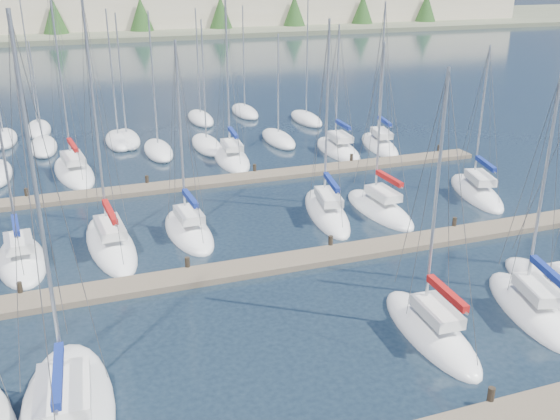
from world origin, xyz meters
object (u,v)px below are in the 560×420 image
object	(u,v)px
sailboat_k	(327,212)
sailboat_c	(67,412)
sailboat_l	(379,209)
sailboat_p	(231,158)
sailboat_j	(189,231)
sailboat_q	(338,149)
sailboat_r	(379,145)
sailboat_d	(431,331)
sailboat_n	(74,171)
sailboat_m	(476,192)
sailboat_i	(111,244)
sailboat_e	(530,309)
sailboat_h	(22,260)

from	to	relation	value
sailboat_k	sailboat_c	size ratio (longest dim) A/B	0.88
sailboat_l	sailboat_p	size ratio (longest dim) A/B	0.86
sailboat_j	sailboat_p	distance (m)	14.86
sailboat_q	sailboat_p	distance (m)	9.18
sailboat_l	sailboat_p	world-z (taller)	sailboat_p
sailboat_r	sailboat_c	bearing A→B (deg)	-124.34
sailboat_l	sailboat_r	xyz separation A→B (m)	(7.16, 13.43, 0.01)
sailboat_d	sailboat_q	bearing A→B (deg)	76.40
sailboat_n	sailboat_m	size ratio (longest dim) A/B	1.45
sailboat_n	sailboat_p	world-z (taller)	sailboat_n
sailboat_j	sailboat_r	size ratio (longest dim) A/B	0.93
sailboat_l	sailboat_p	bearing A→B (deg)	110.56
sailboat_n	sailboat_i	xyz separation A→B (m)	(1.34, -14.37, -0.00)
sailboat_l	sailboat_n	distance (m)	23.27
sailboat_l	sailboat_p	xyz separation A→B (m)	(-5.92, 14.05, 0.01)
sailboat_j	sailboat_c	size ratio (longest dim) A/B	0.82
sailboat_e	sailboat_r	bearing A→B (deg)	89.07
sailboat_p	sailboat_e	xyz separation A→B (m)	(6.50, -27.42, 0.00)
sailboat_r	sailboat_c	distance (m)	38.01
sailboat_r	sailboat_h	world-z (taller)	sailboat_r
sailboat_i	sailboat_d	distance (m)	18.25
sailboat_m	sailboat_c	distance (m)	30.75
sailboat_h	sailboat_m	bearing A→B (deg)	-3.43
sailboat_l	sailboat_c	distance (m)	23.82
sailboat_r	sailboat_m	world-z (taller)	sailboat_r
sailboat_m	sailboat_e	xyz separation A→B (m)	(-7.18, -13.92, 0.01)
sailboat_h	sailboat_q	bearing A→B (deg)	24.13
sailboat_r	sailboat_m	xyz separation A→B (m)	(0.59, -12.87, -0.01)
sailboat_i	sailboat_p	bearing A→B (deg)	47.64
sailboat_q	sailboat_e	distance (m)	26.98
sailboat_p	sailboat_c	world-z (taller)	sailboat_c
sailboat_k	sailboat_n	bearing A→B (deg)	146.76
sailboat_l	sailboat_h	size ratio (longest dim) A/B	1.00
sailboat_h	sailboat_j	bearing A→B (deg)	0.46
sailboat_d	sailboat_p	xyz separation A→B (m)	(-1.20, 27.51, -0.00)
sailboat_h	sailboat_d	distance (m)	21.23
sailboat_r	sailboat_e	bearing A→B (deg)	-93.56
sailboat_l	sailboat_d	xyz separation A→B (m)	(-4.72, -13.46, 0.01)
sailboat_d	sailboat_c	xyz separation A→B (m)	(-14.80, -0.18, -0.01)
sailboat_n	sailboat_d	xyz separation A→B (m)	(13.35, -28.11, -0.01)
sailboat_q	sailboat_c	bearing A→B (deg)	-126.84
sailboat_n	sailboat_r	size ratio (longest dim) A/B	1.22
sailboat_h	sailboat_e	xyz separation A→B (m)	(21.96, -13.08, 0.00)
sailboat_j	sailboat_e	world-z (taller)	sailboat_j
sailboat_k	sailboat_d	size ratio (longest dim) A/B	1.05
sailboat_k	sailboat_j	bearing A→B (deg)	-169.32
sailboat_h	sailboat_m	distance (m)	29.14
sailboat_h	sailboat_e	world-z (taller)	sailboat_e
sailboat_m	sailboat_n	bearing A→B (deg)	165.53
sailboat_n	sailboat_m	xyz separation A→B (m)	(25.83, -14.09, -0.02)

